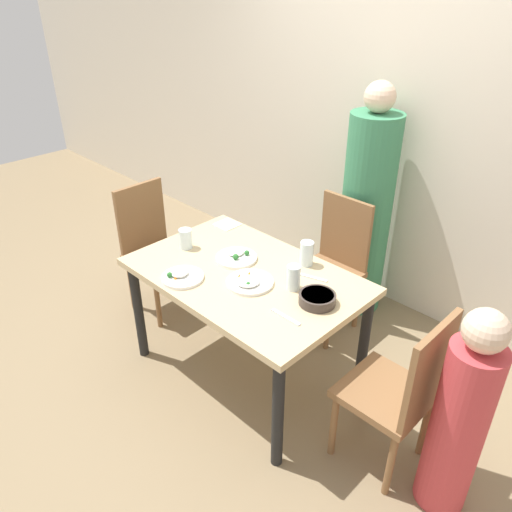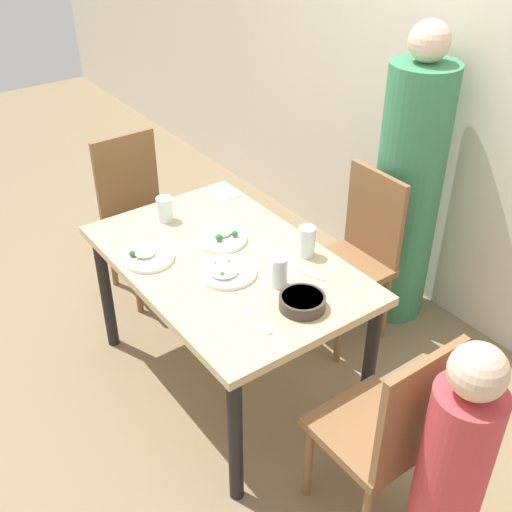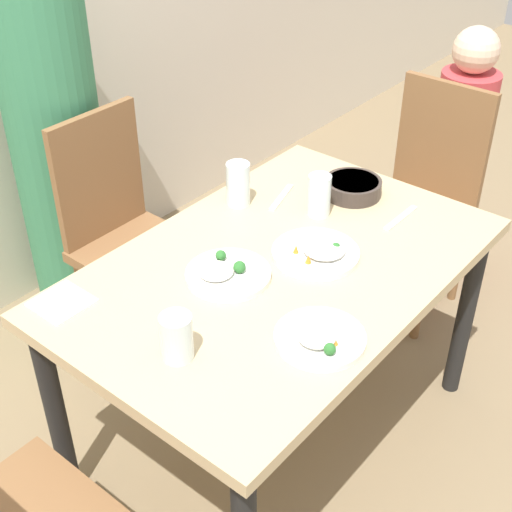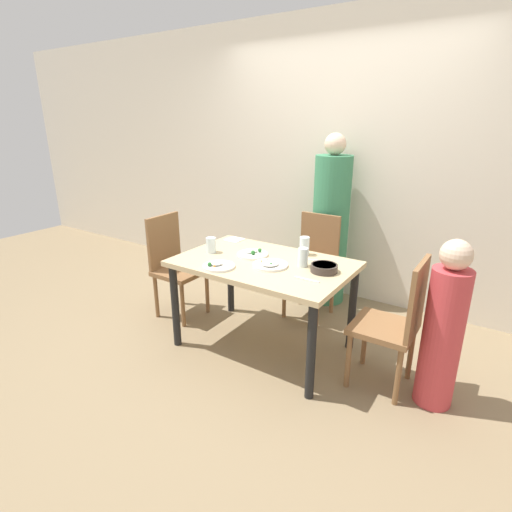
# 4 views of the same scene
# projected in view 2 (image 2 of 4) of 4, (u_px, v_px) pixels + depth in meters

# --- Properties ---
(ground_plane) EXTENTS (10.00, 10.00, 0.00)m
(ground_plane) POSITION_uv_depth(u_px,v_px,m) (230.00, 377.00, 3.29)
(ground_plane) COLOR #847051
(wall_back) EXTENTS (10.00, 0.06, 2.70)m
(wall_back) POSITION_uv_depth(u_px,v_px,m) (450.00, 68.00, 3.21)
(wall_back) COLOR beige
(wall_back) RESTS_ON ground_plane
(dining_table) EXTENTS (1.31, 0.85, 0.73)m
(dining_table) POSITION_uv_depth(u_px,v_px,m) (227.00, 275.00, 2.93)
(dining_table) COLOR tan
(dining_table) RESTS_ON ground_plane
(chair_adult_spot) EXTENTS (0.40, 0.40, 0.93)m
(chair_adult_spot) POSITION_uv_depth(u_px,v_px,m) (356.00, 253.00, 3.35)
(chair_adult_spot) COLOR brown
(chair_adult_spot) RESTS_ON ground_plane
(chair_child_spot) EXTENTS (0.40, 0.40, 0.93)m
(chair_child_spot) POSITION_uv_depth(u_px,v_px,m) (388.00, 430.00, 2.36)
(chair_child_spot) COLOR brown
(chair_child_spot) RESTS_ON ground_plane
(chair_empty_left) EXTENTS (0.40, 0.40, 0.93)m
(chair_empty_left) POSITION_uv_depth(u_px,v_px,m) (139.00, 212.00, 3.71)
(chair_empty_left) COLOR brown
(chair_empty_left) RESTS_ON ground_plane
(person_adult) EXTENTS (0.35, 0.35, 1.63)m
(person_adult) POSITION_uv_depth(u_px,v_px,m) (407.00, 192.00, 3.37)
(person_adult) COLOR #387F56
(person_adult) RESTS_ON ground_plane
(person_child) EXTENTS (0.24, 0.24, 1.10)m
(person_child) POSITION_uv_depth(u_px,v_px,m) (450.00, 479.00, 2.16)
(person_child) COLOR #C63D42
(person_child) RESTS_ON ground_plane
(bowl_curry) EXTENTS (0.19, 0.19, 0.05)m
(bowl_curry) POSITION_uv_depth(u_px,v_px,m) (302.00, 302.00, 2.58)
(bowl_curry) COLOR #3D332D
(bowl_curry) RESTS_ON dining_table
(plate_rice_adult) EXTENTS (0.23, 0.23, 0.05)m
(plate_rice_adult) POSITION_uv_depth(u_px,v_px,m) (147.00, 257.00, 2.88)
(plate_rice_adult) COLOR white
(plate_rice_adult) RESTS_ON dining_table
(plate_rice_child) EXTENTS (0.26, 0.26, 0.05)m
(plate_rice_child) POSITION_uv_depth(u_px,v_px,m) (226.00, 272.00, 2.78)
(plate_rice_child) COLOR white
(plate_rice_child) RESTS_ON dining_table
(plate_noodles) EXTENTS (0.24, 0.24, 0.05)m
(plate_noodles) POSITION_uv_depth(u_px,v_px,m) (222.00, 238.00, 3.01)
(plate_noodles) COLOR white
(plate_noodles) RESTS_ON dining_table
(glass_water_tall) EXTENTS (0.08, 0.08, 0.12)m
(glass_water_tall) POSITION_uv_depth(u_px,v_px,m) (165.00, 209.00, 3.14)
(glass_water_tall) COLOR silver
(glass_water_tall) RESTS_ON dining_table
(glass_water_short) EXTENTS (0.07, 0.07, 0.14)m
(glass_water_short) POSITION_uv_depth(u_px,v_px,m) (279.00, 272.00, 2.68)
(glass_water_short) COLOR silver
(glass_water_short) RESTS_ON dining_table
(glass_water_center) EXTENTS (0.08, 0.08, 0.15)m
(glass_water_center) POSITION_uv_depth(u_px,v_px,m) (307.00, 242.00, 2.87)
(glass_water_center) COLOR silver
(glass_water_center) RESTS_ON dining_table
(napkin_folded) EXTENTS (0.14, 0.14, 0.01)m
(napkin_folded) POSITION_uv_depth(u_px,v_px,m) (225.00, 194.00, 3.40)
(napkin_folded) COLOR white
(napkin_folded) RESTS_ON dining_table
(fork_steel) EXTENTS (0.18, 0.02, 0.01)m
(fork_steel) POSITION_uv_depth(u_px,v_px,m) (257.00, 321.00, 2.52)
(fork_steel) COLOR silver
(fork_steel) RESTS_ON dining_table
(spoon_steel) EXTENTS (0.18, 0.07, 0.01)m
(spoon_steel) POSITION_uv_depth(u_px,v_px,m) (307.00, 273.00, 2.79)
(spoon_steel) COLOR silver
(spoon_steel) RESTS_ON dining_table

